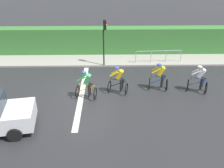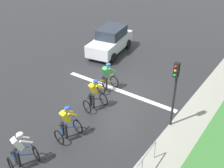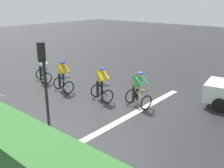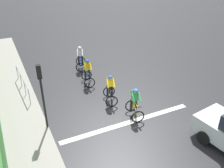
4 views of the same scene
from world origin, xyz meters
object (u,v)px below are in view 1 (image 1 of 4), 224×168
cyclist_fourth (87,85)px  traffic_light_near_crossing (104,37)px  cyclist_lead (199,80)px  cyclist_second (159,77)px  cyclist_mid (119,81)px  pedestrian_railing_kerbside (159,54)px

cyclist_fourth → traffic_light_near_crossing: (-4.24, 0.95, 1.43)m
cyclist_lead → traffic_light_near_crossing: 6.72m
cyclist_lead → cyclist_fourth: (0.59, -6.42, 0.00)m
cyclist_second → cyclist_mid: (0.39, -2.42, 0.00)m
traffic_light_near_crossing → pedestrian_railing_kerbside: traffic_light_near_crossing is taller
pedestrian_railing_kerbside → cyclist_fourth: bearing=-46.2°
cyclist_second → cyclist_lead: bearing=81.9°
cyclist_lead → cyclist_second: size_ratio=1.00×
cyclist_mid → cyclist_fourth: bearing=-73.8°
cyclist_mid → cyclist_fourth: same height
cyclist_lead → traffic_light_near_crossing: size_ratio=0.50×
cyclist_lead → cyclist_second: 2.24m
cyclist_lead → cyclist_second: same height
cyclist_lead → cyclist_second: bearing=-98.1°
cyclist_lead → traffic_light_near_crossing: bearing=-123.7°
traffic_light_near_crossing → pedestrian_railing_kerbside: size_ratio=0.98×
cyclist_second → traffic_light_near_crossing: 4.86m
traffic_light_near_crossing → pedestrian_railing_kerbside: 4.22m
cyclist_fourth → traffic_light_near_crossing: bearing=167.3°
cyclist_second → cyclist_fourth: (0.91, -4.20, 0.00)m
cyclist_lead → pedestrian_railing_kerbside: bearing=-159.5°
cyclist_mid → cyclist_fourth: (0.52, -1.78, 0.00)m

